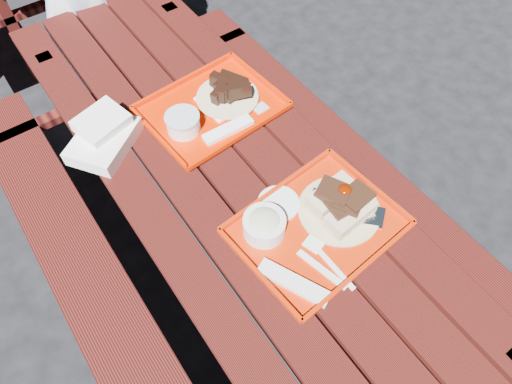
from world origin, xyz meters
The scene contains 5 objects.
ground centered at (0.00, 0.00, 0.00)m, with size 60.00×60.00×0.00m, color black.
picnic_table_near centered at (0.00, 0.00, 0.56)m, with size 1.41×2.40×0.75m.
near_tray centered at (0.10, -0.32, 0.79)m, with size 0.53×0.43×0.16m.
far_tray centered at (0.10, 0.28, 0.77)m, with size 0.52×0.42×0.08m.
white_cloth centered at (-0.29, 0.37, 0.79)m, with size 0.30×0.29×0.10m.
Camera 1 is at (-0.47, -0.81, 2.01)m, focal length 32.00 mm.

